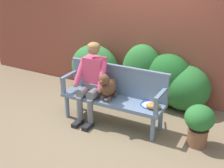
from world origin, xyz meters
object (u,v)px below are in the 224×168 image
(dog_on_bench, at_px, (107,86))
(potted_plant, at_px, (199,123))
(person_seated, at_px, (92,79))
(baseball_glove, at_px, (153,106))
(tennis_racket, at_px, (150,104))
(garden_bench, at_px, (112,102))

(dog_on_bench, bearing_deg, potted_plant, 4.25)
(person_seated, distance_m, baseball_glove, 1.10)
(dog_on_bench, xyz_separation_m, tennis_racket, (0.66, 0.16, -0.22))
(tennis_racket, bearing_deg, potted_plant, -3.85)
(person_seated, height_order, baseball_glove, person_seated)
(dog_on_bench, height_order, potted_plant, dog_on_bench)
(person_seated, bearing_deg, tennis_racket, 5.35)
(garden_bench, xyz_separation_m, dog_on_bench, (-0.04, -0.08, 0.30))
(dog_on_bench, bearing_deg, person_seated, 168.08)
(person_seated, bearing_deg, potted_plant, 1.27)
(garden_bench, distance_m, tennis_racket, 0.63)
(person_seated, distance_m, potted_plant, 1.79)
(person_seated, xyz_separation_m, potted_plant, (1.76, 0.04, -0.36))
(tennis_racket, distance_m, potted_plant, 0.79)
(garden_bench, height_order, tennis_racket, tennis_racket)
(dog_on_bench, bearing_deg, tennis_racket, 13.62)
(garden_bench, bearing_deg, person_seated, -178.66)
(person_seated, distance_m, dog_on_bench, 0.33)
(dog_on_bench, bearing_deg, garden_bench, 61.82)
(garden_bench, xyz_separation_m, tennis_racket, (0.62, 0.08, 0.07))
(garden_bench, bearing_deg, tennis_racket, 7.67)
(garden_bench, distance_m, dog_on_bench, 0.31)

